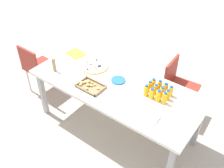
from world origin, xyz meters
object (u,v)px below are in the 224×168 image
juice_bottle_10 (152,93)px  juice_bottle_5 (162,92)px  party_table (115,88)px  plate_stack (118,80)px  napkin_stack (151,118)px  paper_folder (76,54)px  chair_near_left (178,84)px  juice_bottle_8 (164,98)px  juice_bottle_1 (165,89)px  juice_bottle_4 (168,95)px  juice_bottle_2 (160,86)px  juice_bottle_6 (156,90)px  juice_bottle_11 (146,90)px  snack_tray (89,86)px  juice_bottle_9 (158,96)px  juice_bottle_7 (150,87)px  fruit_pizza (94,66)px  chair_end (37,66)px  juice_bottle_3 (153,84)px  juice_bottle_0 (171,91)px  cardboard_tube (54,65)px

juice_bottle_10 → juice_bottle_5: bearing=-132.7°
party_table → juice_bottle_5: (-0.54, -0.13, 0.13)m
plate_stack → juice_bottle_10: bearing=176.8°
napkin_stack → paper_folder: size_ratio=0.58×
juice_bottle_5 → napkin_stack: juice_bottle_5 is taller
chair_near_left → plate_stack: chair_near_left is taller
napkin_stack → party_table: bearing=-21.1°
paper_folder → juice_bottle_8: bearing=173.6°
juice_bottle_8 → juice_bottle_1: bearing=-65.6°
juice_bottle_4 → napkin_stack: 0.37m
juice_bottle_1 → juice_bottle_2: juice_bottle_2 is taller
juice_bottle_4 → plate_stack: juice_bottle_4 is taller
juice_bottle_6 → paper_folder: (1.30, -0.09, -0.06)m
chair_near_left → juice_bottle_11: (0.09, 0.71, 0.31)m
juice_bottle_5 → snack_tray: 0.84m
juice_bottle_9 → plate_stack: (0.55, -0.02, -0.06)m
juice_bottle_11 → juice_bottle_7: bearing=-90.8°
juice_bottle_11 → fruit_pizza: size_ratio=0.39×
chair_end → juice_bottle_10: bearing=5.3°
party_table → juice_bottle_6: 0.50m
juice_bottle_3 → napkin_stack: (-0.23, 0.44, -0.05)m
party_table → plate_stack: 0.10m
chair_near_left → juice_bottle_0: size_ratio=6.12×
fruit_pizza → paper_folder: (0.41, -0.08, -0.01)m
juice_bottle_4 → juice_bottle_9: juice_bottle_9 is taller
juice_bottle_6 → juice_bottle_1: bearing=-136.2°
juice_bottle_7 → juice_bottle_9: bearing=152.4°
juice_bottle_0 → juice_bottle_3: bearing=-0.3°
juice_bottle_9 → fruit_pizza: bearing=-5.0°
juice_bottle_10 → cardboard_tube: cardboard_tube is taller
juice_bottle_5 → juice_bottle_9: juice_bottle_9 is taller
party_table → chair_near_left: 0.91m
juice_bottle_2 → plate_stack: (0.48, 0.13, -0.06)m
chair_near_left → plate_stack: 0.88m
juice_bottle_0 → juice_bottle_7: 0.24m
juice_bottle_0 → juice_bottle_4: (-0.00, 0.07, -0.00)m
juice_bottle_1 → juice_bottle_10: juice_bottle_1 is taller
juice_bottle_8 → party_table: bearing=4.9°
chair_near_left → juice_bottle_5: (-0.06, 0.62, 0.30)m
chair_near_left → paper_folder: bearing=-70.9°
chair_near_left → juice_bottle_11: size_ratio=5.83×
plate_stack → napkin_stack: plate_stack is taller
juice_bottle_3 → fruit_pizza: juice_bottle_3 is taller
juice_bottle_0 → juice_bottle_3: size_ratio=1.02×
fruit_pizza → snack_tray: fruit_pizza is taller
juice_bottle_5 → juice_bottle_7: juice_bottle_7 is taller
juice_bottle_1 → juice_bottle_2: bearing=-0.8°
fruit_pizza → napkin_stack: fruit_pizza is taller
juice_bottle_1 → juice_bottle_2: (0.07, -0.00, 0.00)m
juice_bottle_10 → paper_folder: bearing=-7.4°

